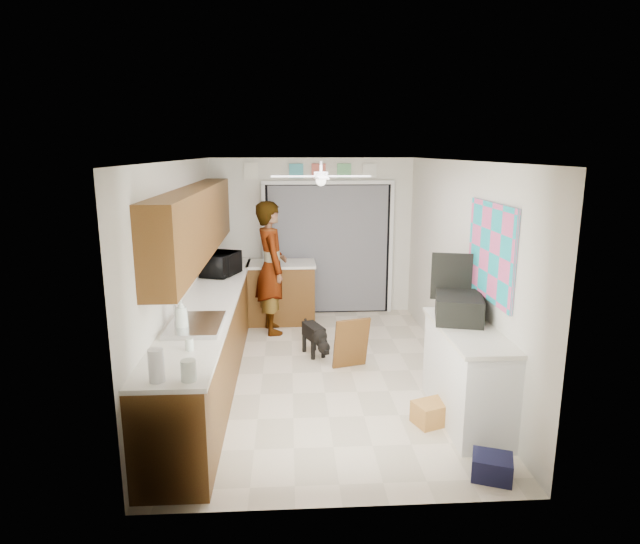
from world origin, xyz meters
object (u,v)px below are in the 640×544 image
object	(u,v)px
dog	(314,338)
cardboard_box	(432,413)
soap_bottle	(182,315)
paper_towel_roll	(156,365)
suitcase	(459,307)
man	(271,268)
navy_crate	(492,467)
microwave	(221,264)

from	to	relation	value
dog	cardboard_box	bearing A→B (deg)	-81.01
soap_bottle	cardboard_box	bearing A→B (deg)	-4.27
paper_towel_roll	cardboard_box	distance (m)	2.73
soap_bottle	suitcase	world-z (taller)	soap_bottle
cardboard_box	man	distance (m)	3.39
cardboard_box	suitcase	bearing A→B (deg)	48.44
navy_crate	man	bearing A→B (deg)	116.69
microwave	dog	world-z (taller)	microwave
navy_crate	dog	world-z (taller)	dog
paper_towel_roll	suitcase	world-z (taller)	suitcase
cardboard_box	dog	size ratio (longest dim) A/B	0.60
cardboard_box	navy_crate	size ratio (longest dim) A/B	1.11
microwave	cardboard_box	size ratio (longest dim) A/B	1.60
navy_crate	dog	bearing A→B (deg)	115.41
microwave	cardboard_box	bearing A→B (deg)	-117.11
soap_bottle	navy_crate	distance (m)	3.03
cardboard_box	navy_crate	xyz separation A→B (m)	(0.25, -0.91, -0.01)
suitcase	man	bearing A→B (deg)	142.77
soap_bottle	paper_towel_roll	distance (m)	1.14
soap_bottle	paper_towel_roll	bearing A→B (deg)	-88.36
paper_towel_roll	dog	world-z (taller)	paper_towel_roll
microwave	cardboard_box	distance (m)	3.54
suitcase	cardboard_box	bearing A→B (deg)	-117.05
suitcase	navy_crate	bearing A→B (deg)	-78.65
paper_towel_roll	dog	bearing A→B (deg)	65.49
dog	navy_crate	bearing A→B (deg)	-85.39
suitcase	navy_crate	size ratio (longest dim) A/B	1.90
man	cardboard_box	bearing A→B (deg)	-162.21
paper_towel_roll	man	world-z (taller)	man
microwave	paper_towel_roll	distance (m)	3.46
soap_bottle	man	size ratio (longest dim) A/B	0.17
man	microwave	bearing A→B (deg)	104.93
soap_bottle	paper_towel_roll	xyz separation A→B (m)	(0.03, -1.14, -0.03)
microwave	paper_towel_roll	bearing A→B (deg)	-160.81
paper_towel_roll	suitcase	distance (m)	2.99
microwave	dog	bearing A→B (deg)	-96.55
cardboard_box	navy_crate	distance (m)	0.94
cardboard_box	man	world-z (taller)	man
paper_towel_roll	navy_crate	distance (m)	2.79
soap_bottle	paper_towel_roll	world-z (taller)	soap_bottle
microwave	man	world-z (taller)	man
navy_crate	suitcase	bearing A→B (deg)	86.85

